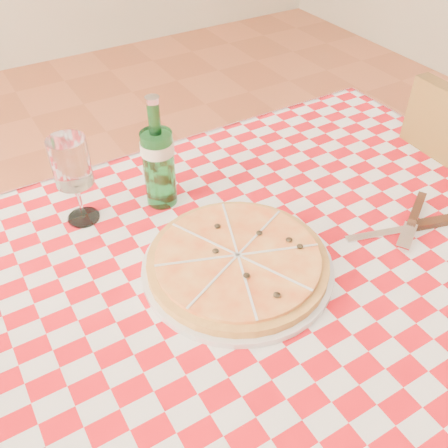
% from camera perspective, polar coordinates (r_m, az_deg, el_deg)
% --- Properties ---
extents(dining_table, '(1.20, 0.80, 0.75)m').
position_cam_1_polar(dining_table, '(0.99, 2.82, -8.57)').
color(dining_table, brown).
rests_on(dining_table, ground).
extents(tablecloth, '(1.30, 0.90, 0.01)m').
position_cam_1_polar(tablecloth, '(0.92, 3.01, -4.71)').
color(tablecloth, '#B40B13').
rests_on(tablecloth, dining_table).
extents(pizza_plate, '(0.46, 0.46, 0.04)m').
position_cam_1_polar(pizza_plate, '(0.89, 1.57, -4.19)').
color(pizza_plate, '#BA7C3E').
rests_on(pizza_plate, tablecloth).
extents(water_bottle, '(0.07, 0.07, 0.24)m').
position_cam_1_polar(water_bottle, '(0.99, -7.60, 8.07)').
color(water_bottle, '#1A6B2D').
rests_on(water_bottle, tablecloth).
extents(wine_glass, '(0.09, 0.09, 0.18)m').
position_cam_1_polar(wine_glass, '(0.99, -16.65, 4.70)').
color(wine_glass, silver).
rests_on(wine_glass, tablecloth).
extents(cutlery, '(0.29, 0.25, 0.03)m').
position_cam_1_polar(cutlery, '(1.04, 20.62, -0.00)').
color(cutlery, silver).
rests_on(cutlery, tablecloth).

